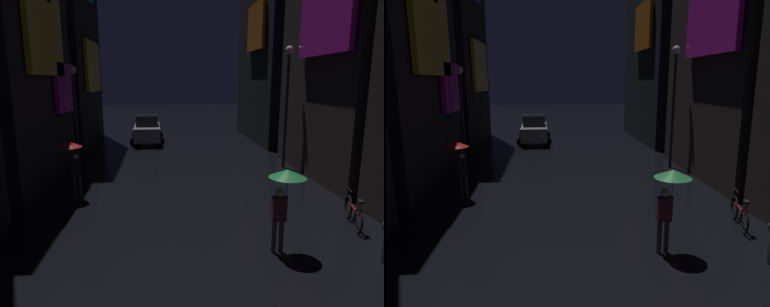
# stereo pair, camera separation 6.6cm
# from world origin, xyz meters

# --- Properties ---
(pedestrian_midstreet_left_green) EXTENTS (0.90, 0.90, 2.12)m
(pedestrian_midstreet_left_green) POSITION_xyz_m (1.94, 5.71, 1.67)
(pedestrian_midstreet_left_green) COLOR #38332D
(pedestrian_midstreet_left_green) RESTS_ON ground
(pedestrian_foreground_right_red) EXTENTS (0.90, 0.90, 2.12)m
(pedestrian_foreground_right_red) POSITION_xyz_m (-4.18, 10.22, 1.67)
(pedestrian_foreground_right_red) COLOR #38332D
(pedestrian_foreground_right_red) RESTS_ON ground
(bicycle_parked_at_storefront) EXTENTS (0.56, 1.77, 0.96)m
(bicycle_parked_at_storefront) POSITION_xyz_m (4.60, 7.07, 0.39)
(bicycle_parked_at_storefront) COLOR black
(bicycle_parked_at_storefront) RESTS_ON ground
(car_distant) EXTENTS (2.32, 4.18, 1.92)m
(car_distant) POSITION_xyz_m (-1.92, 21.49, 0.93)
(car_distant) COLOR #99999E
(car_distant) RESTS_ON ground
(streetlamp_right_far) EXTENTS (0.36, 0.36, 5.78)m
(streetlamp_right_far) POSITION_xyz_m (5.00, 14.02, 3.59)
(streetlamp_right_far) COLOR #2D2D33
(streetlamp_right_far) RESTS_ON ground
(streetlamp_left_far) EXTENTS (0.36, 0.36, 4.86)m
(streetlamp_left_far) POSITION_xyz_m (-5.00, 14.62, 3.09)
(streetlamp_left_far) COLOR #2D2D33
(streetlamp_left_far) RESTS_ON ground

